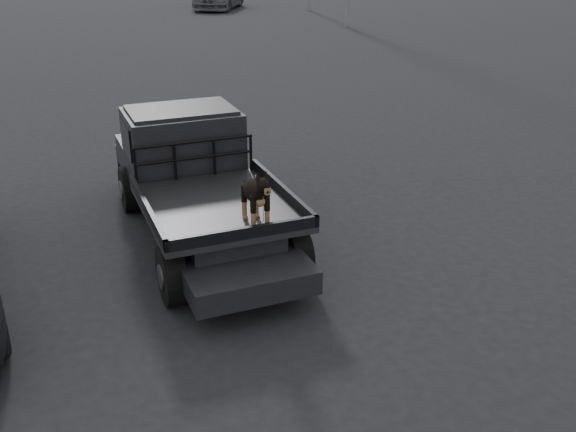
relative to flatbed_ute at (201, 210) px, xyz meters
name	(u,v)px	position (x,y,z in m)	size (l,w,h in m)	color
ground	(212,311)	(-0.44, -2.11, -0.46)	(120.00, 120.00, 0.00)	black
flatbed_ute	(201,210)	(0.00, 0.00, 0.00)	(2.00, 5.40, 0.92)	black
ute_cab	(182,136)	(0.00, 0.95, 0.90)	(1.72, 1.30, 0.88)	black
headache_rack	(195,160)	(0.00, 0.20, 0.74)	(1.80, 0.08, 0.55)	black
dog	(255,196)	(0.28, -1.73, 0.83)	(0.32, 0.60, 0.74)	black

